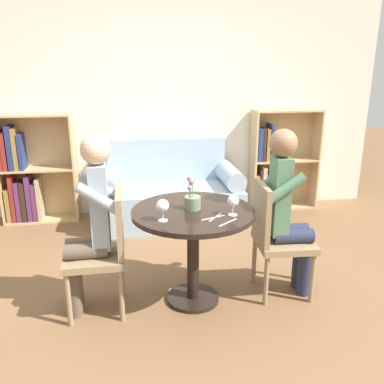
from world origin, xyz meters
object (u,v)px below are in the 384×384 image
(person_left, at_px, (90,222))
(flower_vase, at_px, (192,200))
(wine_glass_left, at_px, (163,206))
(wine_glass_right, at_px, (233,202))
(chair_left, at_px, (104,247))
(bookshelf_right, at_px, (275,165))
(person_right, at_px, (288,209))
(couch, at_px, (169,195))
(bookshelf_left, at_px, (29,175))
(chair_right, at_px, (275,234))

(person_left, xyz_separation_m, flower_vase, (0.72, 0.03, 0.11))
(wine_glass_left, bearing_deg, wine_glass_right, 3.78)
(chair_left, distance_m, wine_glass_left, 0.56)
(bookshelf_right, bearing_deg, person_right, -107.57)
(couch, bearing_deg, person_right, -66.70)
(chair_left, relative_size, person_left, 0.69)
(bookshelf_left, height_order, bookshelf_right, same)
(couch, xyz_separation_m, flower_vase, (-0.01, -1.68, 0.50))
(person_right, relative_size, wine_glass_right, 9.02)
(person_left, bearing_deg, wine_glass_left, 70.70)
(person_left, relative_size, person_right, 1.00)
(bookshelf_right, height_order, person_left, person_left)
(chair_left, bearing_deg, flower_vase, 92.46)
(bookshelf_left, bearing_deg, couch, -9.53)
(chair_left, bearing_deg, person_left, -89.82)
(chair_right, bearing_deg, bookshelf_left, 51.85)
(couch, height_order, person_left, person_left)
(chair_left, height_order, flower_vase, flower_vase)
(chair_left, bearing_deg, bookshelf_right, 134.56)
(chair_left, height_order, person_right, person_right)
(bookshelf_right, distance_m, wine_glass_left, 2.69)
(wine_glass_right, height_order, flower_vase, flower_vase)
(couch, xyz_separation_m, wine_glass_left, (-0.23, -1.88, 0.53))
(bookshelf_right, distance_m, person_right, 2.06)
(bookshelf_right, bearing_deg, wine_glass_right, -117.28)
(chair_left, xyz_separation_m, person_left, (-0.09, -0.00, 0.20))
(bookshelf_right, height_order, flower_vase, bookshelf_right)
(bookshelf_left, height_order, flower_vase, bookshelf_left)
(person_left, relative_size, wine_glass_left, 8.61)
(wine_glass_left, xyz_separation_m, flower_vase, (0.23, 0.20, -0.03))
(chair_left, height_order, person_left, person_left)
(wine_glass_right, relative_size, flower_vase, 0.58)
(person_left, xyz_separation_m, person_right, (1.46, 0.02, 0.00))
(bookshelf_right, relative_size, wine_glass_right, 8.48)
(bookshelf_right, relative_size, flower_vase, 4.89)
(wine_glass_left, height_order, wine_glass_right, wine_glass_left)
(bookshelf_right, relative_size, person_right, 0.94)
(bookshelf_right, height_order, person_right, person_right)
(bookshelf_right, xyz_separation_m, wine_glass_left, (-1.58, -2.15, 0.30))
(couch, xyz_separation_m, person_left, (-0.73, -1.71, 0.38))
(bookshelf_right, bearing_deg, bookshelf_left, -179.91)
(bookshelf_left, distance_m, person_left, 2.15)
(wine_glass_left, relative_size, wine_glass_right, 1.05)
(couch, relative_size, chair_left, 1.77)
(person_right, height_order, wine_glass_right, person_right)
(chair_right, xyz_separation_m, flower_vase, (-0.65, 0.00, 0.31))
(wine_glass_left, bearing_deg, person_left, 160.97)
(bookshelf_left, distance_m, chair_left, 2.18)
(person_left, distance_m, person_right, 1.46)
(bookshelf_right, distance_m, person_left, 2.88)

